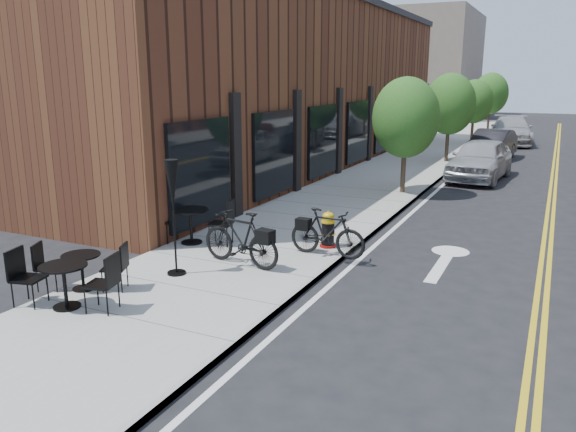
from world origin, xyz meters
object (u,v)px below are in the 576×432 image
Objects in this scene: fire_hydrant at (328,230)px; bicycle_left at (240,238)px; bistro_set_b at (82,267)px; bistro_set_c at (191,221)px; parked_car_c at (511,130)px; bistro_set_a at (64,280)px; parked_car_b at (491,145)px; parked_car_a at (480,159)px; bicycle_right at (327,233)px; patio_umbrella at (173,193)px.

fire_hydrant is 2.29m from bicycle_left.
bistro_set_c is (0.07, 3.31, 0.10)m from bistro_set_b.
fire_hydrant is 24.76m from parked_car_c.
bistro_set_a is at bearing -100.06° from bistro_set_c.
bistro_set_b is 0.37× the size of parked_car_b.
bicycle_left is at bearing -39.87° from bistro_set_c.
bistro_set_a is at bearing -100.61° from parked_car_a.
bistro_set_a is 0.84m from bistro_set_b.
bistro_set_c is 0.46× the size of parked_car_b.
fire_hydrant is at bearing -100.58° from parked_car_c.
fire_hydrant is 0.70m from bicycle_right.
bistro_set_c is at bearing -141.98° from fire_hydrant.
parked_car_c is at bearing 64.76° from bistro_set_c.
bicycle_left is 26.83m from parked_car_c.
parked_car_a is at bearing -79.99° from parked_car_b.
bistro_set_b is 0.35× the size of parked_car_a.
patio_umbrella reaches higher than bicycle_left.
bistro_set_b is at bearing -29.19° from bicycle_left.
patio_umbrella is at bearing -104.23° from parked_car_c.
patio_umbrella reaches higher than bicycle_right.
parked_car_a is 13.38m from parked_car_c.
parked_car_a is at bearing 48.34° from bistro_set_b.
bistro_set_a is at bearing -106.98° from patio_umbrella.
bicycle_left is 3.54m from bistro_set_a.
parked_car_c is (0.07, 13.38, 0.02)m from parked_car_a.
fire_hydrant is 0.42× the size of bistro_set_c.
parked_car_a is at bearing 98.56° from fire_hydrant.
bistro_set_b is at bearing -105.58° from bistro_set_c.
bicycle_left reaches higher than bistro_set_a.
parked_car_c reaches higher than fire_hydrant.
bistro_set_c is 26.24m from parked_car_c.
bicycle_right is 12.07m from parked_car_a.
bicycle_right is 0.77× the size of patio_umbrella.
bistro_set_b is (-1.91, -2.43, -0.14)m from bicycle_left.
bistro_set_a is (-2.92, -4.51, -0.03)m from bicycle_right.
bistro_set_a is at bearing -104.89° from parked_car_c.
bicycle_left is 2.04m from bistro_set_c.
patio_umbrella is 20.51m from parked_car_b.
parked_car_b reaches higher than bistro_set_b.
bicycle_right is 3.44m from patio_umbrella.
patio_umbrella is (0.66, 2.16, 1.14)m from bistro_set_a.
bicycle_left is 1.03× the size of bistro_set_a.
parked_car_a is at bearing -5.39° from bicycle_right.
patio_umbrella reaches higher than parked_car_c.
bicycle_right is at bearing -6.61° from bistro_set_c.
bicycle_left is at bearing -90.40° from parked_car_b.
parked_car_c reaches higher than bicycle_right.
bistro_set_a is 22.73m from parked_car_b.
bistro_set_a is at bearing 149.37° from bicycle_right.
fire_hydrant is 5.81m from bistro_set_a.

